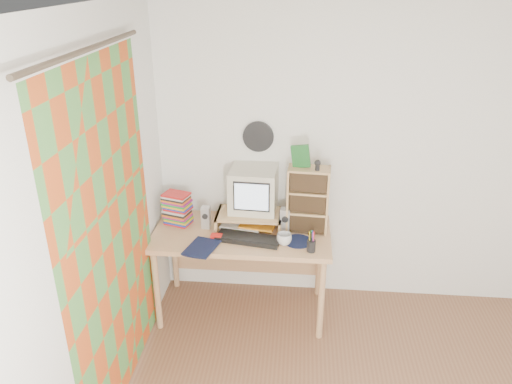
% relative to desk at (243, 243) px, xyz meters
% --- Properties ---
extents(ceiling, '(3.50, 3.50, 0.00)m').
position_rel_desk_xyz_m(ceiling, '(1.03, -1.44, 1.88)').
color(ceiling, white).
rests_on(ceiling, back_wall).
extents(back_wall, '(3.50, 0.00, 3.50)m').
position_rel_desk_xyz_m(back_wall, '(1.03, 0.31, 0.63)').
color(back_wall, white).
rests_on(back_wall, floor).
extents(left_wall, '(0.00, 3.50, 3.50)m').
position_rel_desk_xyz_m(left_wall, '(-0.72, -1.44, 0.63)').
color(left_wall, white).
rests_on(left_wall, floor).
extents(curtain, '(0.00, 2.20, 2.20)m').
position_rel_desk_xyz_m(curtain, '(-0.68, -0.96, 0.53)').
color(curtain, '#CA501C').
rests_on(curtain, left_wall).
extents(wall_disc, '(0.25, 0.02, 0.25)m').
position_rel_desk_xyz_m(wall_disc, '(0.10, 0.29, 0.81)').
color(wall_disc, black).
rests_on(wall_disc, back_wall).
extents(desk, '(1.40, 0.70, 0.75)m').
position_rel_desk_xyz_m(desk, '(0.00, 0.00, 0.00)').
color(desk, tan).
rests_on(desk, floor).
extents(monitor_riser, '(0.52, 0.30, 0.12)m').
position_rel_desk_xyz_m(monitor_riser, '(0.05, 0.04, 0.23)').
color(monitor_riser, tan).
rests_on(monitor_riser, desk).
extents(crt_monitor, '(0.38, 0.38, 0.35)m').
position_rel_desk_xyz_m(crt_monitor, '(0.08, 0.09, 0.43)').
color(crt_monitor, beige).
rests_on(crt_monitor, monitor_riser).
extents(speaker_left, '(0.07, 0.07, 0.18)m').
position_rel_desk_xyz_m(speaker_left, '(-0.29, -0.01, 0.22)').
color(speaker_left, '#B3B2B7').
rests_on(speaker_left, desk).
extents(speaker_right, '(0.08, 0.08, 0.20)m').
position_rel_desk_xyz_m(speaker_right, '(0.34, -0.03, 0.24)').
color(speaker_right, '#B3B2B7').
rests_on(speaker_right, desk).
extents(keyboard, '(0.51, 0.25, 0.03)m').
position_rel_desk_xyz_m(keyboard, '(0.07, -0.20, 0.15)').
color(keyboard, black).
rests_on(keyboard, desk).
extents(dvd_stack, '(0.23, 0.19, 0.28)m').
position_rel_desk_xyz_m(dvd_stack, '(-0.54, 0.04, 0.28)').
color(dvd_stack, brown).
rests_on(dvd_stack, desk).
extents(cd_rack, '(0.33, 0.19, 0.53)m').
position_rel_desk_xyz_m(cd_rack, '(0.51, 0.01, 0.40)').
color(cd_rack, tan).
rests_on(cd_rack, desk).
extents(mug, '(0.14, 0.14, 0.09)m').
position_rel_desk_xyz_m(mug, '(0.34, -0.22, 0.18)').
color(mug, silver).
rests_on(mug, desk).
extents(diary, '(0.29, 0.24, 0.05)m').
position_rel_desk_xyz_m(diary, '(-0.36, -0.33, 0.16)').
color(diary, black).
rests_on(diary, desk).
extents(mousepad, '(0.27, 0.27, 0.00)m').
position_rel_desk_xyz_m(mousepad, '(0.45, -0.17, 0.14)').
color(mousepad, black).
rests_on(mousepad, desk).
extents(pen_cup, '(0.08, 0.08, 0.13)m').
position_rel_desk_xyz_m(pen_cup, '(0.54, -0.31, 0.20)').
color(pen_cup, black).
rests_on(pen_cup, desk).
extents(papers, '(0.36, 0.29, 0.04)m').
position_rel_desk_xyz_m(papers, '(0.05, 0.04, 0.16)').
color(papers, white).
rests_on(papers, desk).
extents(red_box, '(0.09, 0.06, 0.04)m').
position_rel_desk_xyz_m(red_box, '(-0.18, -0.20, 0.16)').
color(red_box, red).
rests_on(red_box, desk).
extents(game_box, '(0.14, 0.05, 0.17)m').
position_rel_desk_xyz_m(game_box, '(0.44, 0.03, 0.75)').
color(game_box, '#1A5B23').
rests_on(game_box, cd_rack).
extents(webcam, '(0.05, 0.05, 0.08)m').
position_rel_desk_xyz_m(webcam, '(0.57, -0.03, 0.71)').
color(webcam, black).
rests_on(webcam, cd_rack).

